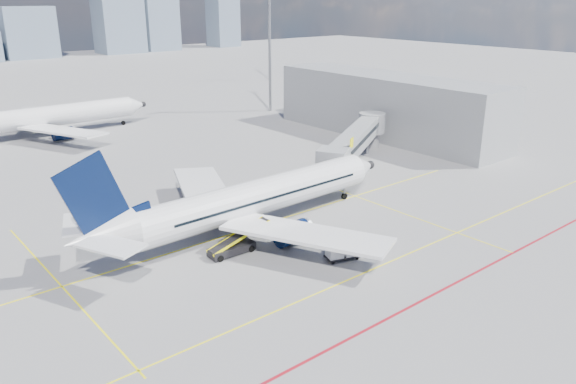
% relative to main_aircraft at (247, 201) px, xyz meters
% --- Properties ---
extents(ground, '(420.00, 420.00, 0.00)m').
position_rel_main_aircraft_xyz_m(ground, '(1.69, -7.63, -3.22)').
color(ground, gray).
rests_on(ground, ground).
extents(apron_markings, '(90.00, 35.12, 0.01)m').
position_rel_main_aircraft_xyz_m(apron_markings, '(1.12, -11.54, -3.22)').
color(apron_markings, '#FFF30D').
rests_on(apron_markings, ground).
extents(jet_bridge, '(23.55, 15.78, 6.30)m').
position_rel_main_aircraft_xyz_m(jet_bridge, '(25.20, 9.29, 0.52)').
color(jet_bridge, '#979A9F').
rests_on(jet_bridge, ground).
extents(terminal_block, '(10.00, 42.00, 10.00)m').
position_rel_main_aircraft_xyz_m(terminal_block, '(41.64, 18.37, 1.78)').
color(terminal_block, '#979A9F').
rests_on(terminal_block, ground).
extents(floodlight_mast_ne, '(3.20, 0.61, 25.45)m').
position_rel_main_aircraft_xyz_m(floodlight_mast_ne, '(39.69, 47.37, 10.36)').
color(floodlight_mast_ne, gray).
rests_on(floodlight_mast_ne, ground).
extents(floodlight_mast_far, '(3.20, 0.61, 25.45)m').
position_rel_main_aircraft_xyz_m(floodlight_mast_far, '(66.69, 82.37, 10.36)').
color(floodlight_mast_far, gray).
rests_on(floodlight_mast_far, ground).
extents(main_aircraft, '(36.98, 32.21, 10.87)m').
position_rel_main_aircraft_xyz_m(main_aircraft, '(0.00, 0.00, 0.00)').
color(main_aircraft, silver).
rests_on(main_aircraft, ground).
extents(second_aircraft, '(36.05, 31.42, 10.68)m').
position_rel_main_aircraft_xyz_m(second_aircraft, '(-2.65, 53.93, 0.00)').
color(second_aircraft, silver).
rests_on(second_aircraft, ground).
extents(baggage_tug, '(2.47, 1.49, 1.71)m').
position_rel_main_aircraft_xyz_m(baggage_tug, '(4.32, -9.63, -2.40)').
color(baggage_tug, silver).
rests_on(baggage_tug, ground).
extents(cargo_dolly, '(3.34, 2.27, 1.68)m').
position_rel_main_aircraft_xyz_m(cargo_dolly, '(2.75, -10.52, -2.30)').
color(cargo_dolly, black).
rests_on(cargo_dolly, ground).
extents(belt_loader, '(6.29, 1.81, 2.56)m').
position_rel_main_aircraft_xyz_m(belt_loader, '(-4.11, -3.36, -2.56)').
color(belt_loader, black).
rests_on(belt_loader, ground).
extents(ramp_worker, '(0.51, 0.75, 2.01)m').
position_rel_main_aircraft_xyz_m(ramp_worker, '(4.41, -9.63, -2.22)').
color(ramp_worker, '#F5FD1A').
rests_on(ramp_worker, ground).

